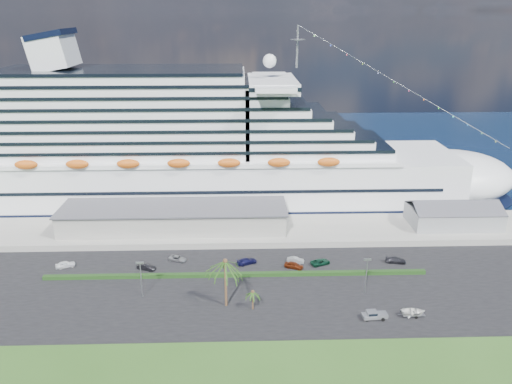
{
  "coord_description": "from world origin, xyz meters",
  "views": [
    {
      "loc": [
        -6.53,
        -85.49,
        57.79
      ],
      "look_at": [
        -3.0,
        30.0,
        15.7
      ],
      "focal_mm": 35.0,
      "sensor_mm": 36.0,
      "label": 1
    }
  ],
  "objects_px": {
    "cruise_ship": "(193,152)",
    "boat_trailer": "(413,312)",
    "parked_car_3": "(247,261)",
    "pickup_truck": "(374,315)"
  },
  "relations": [
    {
      "from": "parked_car_3",
      "to": "boat_trailer",
      "type": "xyz_separation_m",
      "value": [
        33.02,
        -23.12,
        0.34
      ]
    },
    {
      "from": "cruise_ship",
      "to": "pickup_truck",
      "type": "height_order",
      "value": "cruise_ship"
    },
    {
      "from": "boat_trailer",
      "to": "parked_car_3",
      "type": "bearing_deg",
      "value": 145.0
    },
    {
      "from": "cruise_ship",
      "to": "parked_car_3",
      "type": "relative_size",
      "value": 38.4
    },
    {
      "from": "cruise_ship",
      "to": "boat_trailer",
      "type": "relative_size",
      "value": 34.11
    },
    {
      "from": "parked_car_3",
      "to": "boat_trailer",
      "type": "relative_size",
      "value": 0.89
    },
    {
      "from": "pickup_truck",
      "to": "boat_trailer",
      "type": "relative_size",
      "value": 0.91
    },
    {
      "from": "pickup_truck",
      "to": "parked_car_3",
      "type": "bearing_deg",
      "value": 136.54
    },
    {
      "from": "parked_car_3",
      "to": "pickup_truck",
      "type": "height_order",
      "value": "pickup_truck"
    },
    {
      "from": "parked_car_3",
      "to": "boat_trailer",
      "type": "distance_m",
      "value": 40.31
    }
  ]
}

